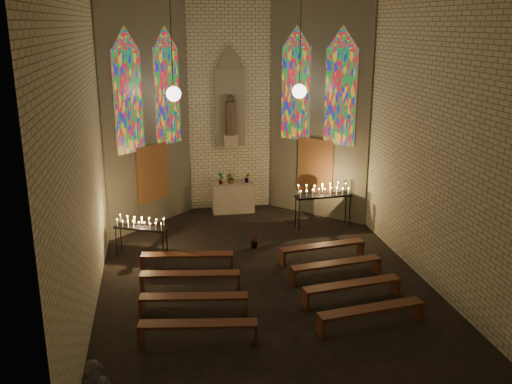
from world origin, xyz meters
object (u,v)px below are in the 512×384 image
at_px(altar, 233,198).
at_px(votive_stand_right, 323,193).
at_px(votive_stand_left, 141,225).
at_px(aisle_flower_pot, 254,241).

height_order(altar, votive_stand_right, votive_stand_right).
relative_size(altar, votive_stand_left, 0.94).
xyz_separation_m(aisle_flower_pot, votive_stand_left, (-3.15, -0.12, 0.73)).
bearing_deg(altar, votive_stand_right, -38.01).
relative_size(altar, aisle_flower_pot, 3.46).
height_order(altar, votive_stand_left, votive_stand_left).
xyz_separation_m(aisle_flower_pot, votive_stand_right, (2.43, 1.33, 0.93)).
xyz_separation_m(votive_stand_left, votive_stand_right, (5.57, 1.45, 0.20)).
height_order(aisle_flower_pot, votive_stand_right, votive_stand_right).
bearing_deg(aisle_flower_pot, altar, 92.51).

